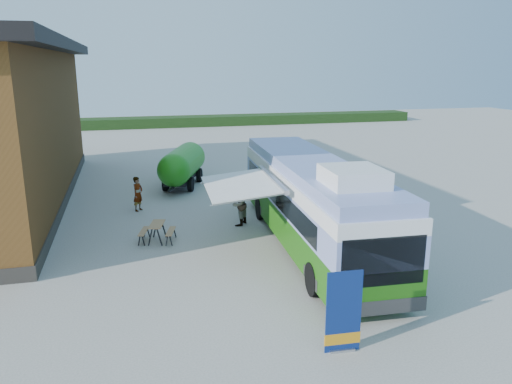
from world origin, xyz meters
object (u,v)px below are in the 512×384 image
object	(u,v)px
bus	(312,200)
person_a	(138,194)
person_b	(239,204)
picnic_table	(157,228)
slurry_tanker	(183,164)
banner	(343,319)

from	to	relation	value
bus	person_a	world-z (taller)	bus
bus	person_b	bearing A→B (deg)	126.63
picnic_table	person_b	bearing A→B (deg)	33.72
person_b	slurry_tanker	xyz separation A→B (m)	(-1.44, 7.32, 0.33)
picnic_table	slurry_tanker	size ratio (longest dim) A/B	0.27
banner	slurry_tanker	size ratio (longest dim) A/B	0.36
banner	person_b	xyz separation A→B (m)	(-0.28, 9.66, 0.07)
bus	slurry_tanker	size ratio (longest dim) A/B	2.19
bus	person_a	xyz separation A→B (m)	(-5.91, 6.17, -0.96)
bus	banner	xyz separation A→B (m)	(-1.72, -6.64, -0.92)
picnic_table	banner	bearing A→B (deg)	-52.46
person_a	slurry_tanker	bearing A→B (deg)	7.21
banner	person_a	size ratio (longest dim) A/B	1.27
bus	person_a	bearing A→B (deg)	136.91
person_b	slurry_tanker	distance (m)	7.47
person_b	slurry_tanker	bearing A→B (deg)	-131.71
picnic_table	person_b	world-z (taller)	person_b
banner	slurry_tanker	world-z (taller)	slurry_tanker
bus	slurry_tanker	distance (m)	10.91
picnic_table	slurry_tanker	bearing A→B (deg)	91.60
banner	bus	bearing A→B (deg)	78.60
banner	slurry_tanker	distance (m)	17.07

